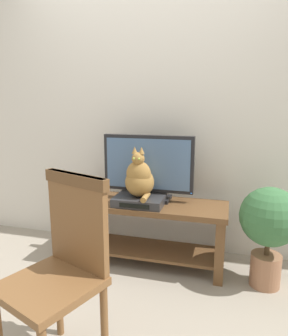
% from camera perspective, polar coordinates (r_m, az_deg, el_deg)
% --- Properties ---
extents(ground_plane, '(12.00, 12.00, 0.00)m').
position_cam_1_polar(ground_plane, '(2.41, -3.84, -22.25)').
color(ground_plane, gray).
extents(back_wall, '(7.00, 0.12, 2.80)m').
position_cam_1_polar(back_wall, '(2.89, 2.02, 12.88)').
color(back_wall, silver).
rests_on(back_wall, ground).
extents(tv_stand, '(1.34, 0.45, 0.54)m').
position_cam_1_polar(tv_stand, '(2.67, 0.29, -9.72)').
color(tv_stand, brown).
rests_on(tv_stand, ground).
extents(tv, '(0.76, 0.20, 0.55)m').
position_cam_1_polar(tv, '(2.61, 0.76, 0.16)').
color(tv, black).
rests_on(tv, tv_stand).
extents(media_box, '(0.40, 0.31, 0.07)m').
position_cam_1_polar(media_box, '(2.55, -0.80, -5.90)').
color(media_box, '#2D2D30').
rests_on(media_box, tv_stand).
extents(cat, '(0.23, 0.28, 0.41)m').
position_cam_1_polar(cat, '(2.49, -0.86, -1.91)').
color(cat, olive).
rests_on(cat, media_box).
extents(wooden_chair, '(0.55, 0.55, 1.00)m').
position_cam_1_polar(wooden_chair, '(1.68, -14.54, -15.96)').
color(wooden_chair, brown).
rests_on(wooden_chair, ground).
extents(book_stack, '(0.21, 0.18, 0.07)m').
position_cam_1_polar(book_stack, '(2.75, -10.11, -4.69)').
color(book_stack, '#2D2D33').
rests_on(book_stack, tv_stand).
extents(potted_plant, '(0.43, 0.43, 0.76)m').
position_cam_1_polar(potted_plant, '(2.47, 21.84, -9.48)').
color(potted_plant, '#9E6B4C').
rests_on(potted_plant, ground).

